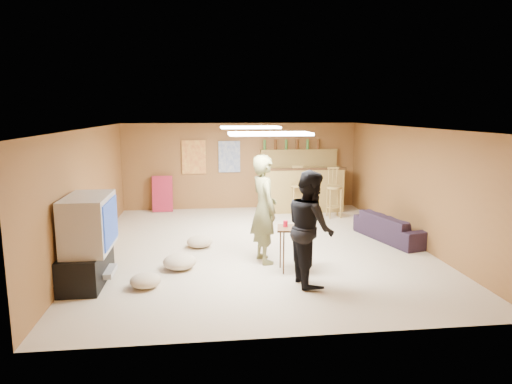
{
  "coord_description": "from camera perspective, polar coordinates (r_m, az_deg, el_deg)",
  "views": [
    {
      "loc": [
        -1.0,
        -8.17,
        2.5
      ],
      "look_at": [
        0.0,
        0.2,
        1.0
      ],
      "focal_mm": 32.0,
      "sensor_mm": 36.0,
      "label": 1
    }
  ],
  "objects": [
    {
      "name": "folding_chair_stack",
      "position": [
        11.7,
        -11.6,
        -0.22
      ],
      "size": [
        0.5,
        0.26,
        0.91
      ],
      "primitive_type": "cube",
      "rotation": [
        -0.14,
        0.0,
        0.0
      ],
      "color": "#AD1F3A",
      "rests_on": "ground"
    },
    {
      "name": "wall_right",
      "position": [
        9.2,
        19.04,
        0.78
      ],
      "size": [
        0.02,
        7.0,
        2.2
      ],
      "primitive_type": "cube",
      "color": "brown",
      "rests_on": "ground"
    },
    {
      "name": "bottle_row",
      "position": [
        11.81,
        4.47,
        5.95
      ],
      "size": [
        1.48,
        0.08,
        0.26
      ],
      "primitive_type": null,
      "color": "#3F7233",
      "rests_on": "bar_shelf"
    },
    {
      "name": "ceiling",
      "position": [
        8.24,
        0.17,
        8.0
      ],
      "size": [
        6.0,
        7.0,
        0.02
      ],
      "primitive_type": "cube",
      "color": "silver",
      "rests_on": "ground"
    },
    {
      "name": "bar_lip",
      "position": [
        11.24,
        6.1,
        2.87
      ],
      "size": [
        2.1,
        0.12,
        0.05
      ],
      "primitive_type": "cube",
      "color": "#3B2413",
      "rests_on": "bar_counter"
    },
    {
      "name": "bar_shelf",
      "position": [
        11.88,
        5.39,
        5.21
      ],
      "size": [
        2.0,
        0.18,
        0.05
      ],
      "primitive_type": "cube",
      "color": "olive",
      "rests_on": "bar_backing"
    },
    {
      "name": "tray_table",
      "position": [
        7.27,
        4.83,
        -7.12
      ],
      "size": [
        0.61,
        0.52,
        0.7
      ],
      "primitive_type": "cube",
      "rotation": [
        0.0,
        0.0,
        -0.18
      ],
      "color": "#3B2413",
      "rests_on": "ground"
    },
    {
      "name": "ground",
      "position": [
        8.6,
        0.16,
        -6.8
      ],
      "size": [
        7.0,
        7.0,
        0.0
      ],
      "primitive_type": "plane",
      "color": "#C3B195",
      "rests_on": "ground"
    },
    {
      "name": "cup_blue",
      "position": [
        7.29,
        5.58,
        -3.8
      ],
      "size": [
        0.09,
        0.09,
        0.11
      ],
      "primitive_type": "cylinder",
      "rotation": [
        0.0,
        0.0,
        -0.12
      ],
      "color": "#151C94",
      "rests_on": "tray_table"
    },
    {
      "name": "ceiling_panel_back",
      "position": [
        9.43,
        -0.73,
        8.08
      ],
      "size": [
        1.2,
        0.6,
        0.04
      ],
      "primitive_type": "cube",
      "color": "white",
      "rests_on": "ceiling"
    },
    {
      "name": "sofa",
      "position": [
        9.37,
        16.72,
        -4.23
      ],
      "size": [
        1.1,
        1.85,
        0.51
      ],
      "primitive_type": "imported",
      "rotation": [
        0.0,
        0.0,
        1.83
      ],
      "color": "black",
      "rests_on": "ground"
    },
    {
      "name": "wall_front",
      "position": [
        4.98,
        5.08,
        -6.27
      ],
      "size": [
        6.0,
        0.02,
        2.2
      ],
      "primitive_type": "cube",
      "color": "brown",
      "rests_on": "ground"
    },
    {
      "name": "dvd_box",
      "position": [
        7.23,
        -18.65,
        -9.42
      ],
      "size": [
        0.35,
        0.5,
        0.08
      ],
      "primitive_type": "cube",
      "color": "#B2B2B7",
      "rests_on": "tv_stand"
    },
    {
      "name": "cushion_mid",
      "position": [
        8.59,
        -7.07,
        -6.16
      ],
      "size": [
        0.54,
        0.54,
        0.21
      ],
      "primitive_type": "ellipsoid",
      "rotation": [
        0.0,
        0.0,
        0.15
      ],
      "color": "tan",
      "rests_on": "ground"
    },
    {
      "name": "cup_red_far",
      "position": [
        7.08,
        5.52,
        -4.23
      ],
      "size": [
        0.08,
        0.08,
        0.1
      ],
      "primitive_type": "cylinder",
      "rotation": [
        0.0,
        0.0,
        0.06
      ],
      "color": "red",
      "rests_on": "tray_table"
    },
    {
      "name": "wall_back",
      "position": [
        11.8,
        -1.9,
        3.26
      ],
      "size": [
        6.0,
        0.02,
        2.2
      ],
      "primitive_type": "cube",
      "color": "brown",
      "rests_on": "ground"
    },
    {
      "name": "poster_right",
      "position": [
        11.71,
        -3.36,
        4.43
      ],
      "size": [
        0.55,
        0.03,
        0.8
      ],
      "primitive_type": "cube",
      "color": "#334C99",
      "rests_on": "wall_back"
    },
    {
      "name": "cup_red_near",
      "position": [
        7.2,
        3.7,
        -3.98
      ],
      "size": [
        0.09,
        0.09,
        0.1
      ],
      "primitive_type": "cylinder",
      "rotation": [
        0.0,
        0.0,
        -0.3
      ],
      "color": "red",
      "rests_on": "tray_table"
    },
    {
      "name": "tv_body",
      "position": [
        7.06,
        -20.19,
        -3.64
      ],
      "size": [
        0.6,
        1.1,
        0.8
      ],
      "primitive_type": "cube",
      "color": "#B2B2B7",
      "rests_on": "tv_stand"
    },
    {
      "name": "tv_stand",
      "position": [
        7.25,
        -20.42,
        -8.65
      ],
      "size": [
        0.55,
        1.3,
        0.5
      ],
      "primitive_type": "cube",
      "color": "black",
      "rests_on": "ground"
    },
    {
      "name": "bar_stool_left",
      "position": [
        11.11,
        5.3,
        0.5
      ],
      "size": [
        0.53,
        0.53,
        1.32
      ],
      "primitive_type": null,
      "rotation": [
        0.0,
        0.0,
        0.33
      ],
      "color": "olive",
      "rests_on": "ground"
    },
    {
      "name": "person_black",
      "position": [
        6.66,
        6.8,
        -4.44
      ],
      "size": [
        0.71,
        0.87,
        1.67
      ],
      "primitive_type": "imported",
      "rotation": [
        0.0,
        0.0,
        1.67
      ],
      "color": "black",
      "rests_on": "ground"
    },
    {
      "name": "person_olive",
      "position": [
        7.54,
        1.01,
        -2.14
      ],
      "size": [
        0.57,
        0.74,
        1.8
      ],
      "primitive_type": "imported",
      "rotation": [
        0.0,
        0.0,
        1.8
      ],
      "color": "brown",
      "rests_on": "ground"
    },
    {
      "name": "ceiling_panel_front",
      "position": [
        6.75,
        1.72,
        7.29
      ],
      "size": [
        1.2,
        0.6,
        0.04
      ],
      "primitive_type": "cube",
      "color": "white",
      "rests_on": "ceiling"
    },
    {
      "name": "bar_counter",
      "position": [
        11.56,
        5.78,
        0.32
      ],
      "size": [
        2.0,
        0.6,
        1.1
      ],
      "primitive_type": "cube",
      "color": "olive",
      "rests_on": "ground"
    },
    {
      "name": "bar_stool_right",
      "position": [
        10.97,
        9.76,
        -0.0
      ],
      "size": [
        0.43,
        0.43,
        1.21
      ],
      "primitive_type": null,
      "rotation": [
        0.0,
        0.0,
        -0.12
      ],
      "color": "olive",
      "rests_on": "ground"
    },
    {
      "name": "poster_left",
      "position": [
        11.69,
        -7.78,
        4.34
      ],
      "size": [
        0.6,
        0.03,
        0.85
      ],
      "primitive_type": "cube",
      "color": "#BF3F26",
      "rests_on": "wall_back"
    },
    {
      "name": "tv_screen",
      "position": [
        6.99,
        -17.71,
        -3.62
      ],
      "size": [
        0.02,
        0.95,
        0.65
      ],
      "primitive_type": "cube",
      "color": "navy",
      "rests_on": "tv_body"
    },
    {
      "name": "cushion_near_tv",
      "position": [
        7.49,
        -9.52,
        -8.57
      ],
      "size": [
        0.55,
        0.55,
        0.24
      ],
      "primitive_type": "ellipsoid",
      "rotation": [
        0.0,
        0.0,
        0.02
      ],
      "color": "tan",
      "rests_on": "ground"
    },
    {
      "name": "wall_left",
      "position": [
        8.53,
        -20.27,
        0.01
      ],
      "size": [
        0.02,
        7.0,
        2.2
      ],
      "primitive_type": "cube",
      "color": "brown",
      "rests_on": "ground"
    },
    {
      "name": "cushion_far",
      "position": [
        6.85,
        -13.66,
        -10.7
      ],
      "size": [
        0.46,
        0.46,
        0.2
      ],
      "primitive_type": "ellipsoid",
      "rotation": [
        0.0,
        0.0,
        0.03
      ],
      "color": "tan",
      "rests_on": "ground"
    },
    {
      "name": "bar_backing",
      "position": [
        11.93,
        5.34,
        3.78
      ],
      "size": [
        2.0,
        0.14,
        0.6
      ],
      "primitive_type": "cube",
      "color": "olive",
      "rests_on": "bar_counter"
    }
  ]
}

